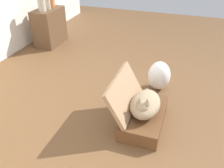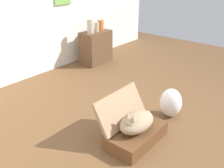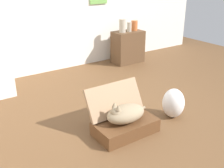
{
  "view_description": "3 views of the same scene",
  "coord_description": "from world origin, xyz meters",
  "px_view_note": "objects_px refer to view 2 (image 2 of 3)",
  "views": [
    {
      "loc": [
        -2.03,
        -0.4,
        1.6
      ],
      "look_at": [
        -0.34,
        0.18,
        0.48
      ],
      "focal_mm": 38.36,
      "sensor_mm": 36.0,
      "label": 1
    },
    {
      "loc": [
        -2.1,
        -1.34,
        1.69
      ],
      "look_at": [
        0.05,
        0.43,
        0.41
      ],
      "focal_mm": 42.09,
      "sensor_mm": 36.0,
      "label": 2
    },
    {
      "loc": [
        -1.76,
        -2.13,
        1.63
      ],
      "look_at": [
        0.04,
        0.5,
        0.31
      ],
      "focal_mm": 44.29,
      "sensor_mm": 36.0,
      "label": 3
    }
  ],
  "objects_px": {
    "plastic_bag_white": "(171,103)",
    "vase_tall": "(90,26)",
    "vase_round": "(97,27)",
    "suitcase_base": "(136,135)",
    "cat": "(136,122)",
    "vase_short": "(101,25)",
    "side_table": "(96,47)"
  },
  "relations": [
    {
      "from": "suitcase_base",
      "to": "vase_tall",
      "type": "xyz_separation_m",
      "value": [
        1.38,
        1.95,
        0.63
      ]
    },
    {
      "from": "vase_tall",
      "to": "suitcase_base",
      "type": "bearing_deg",
      "value": -125.31
    },
    {
      "from": "suitcase_base",
      "to": "vase_short",
      "type": "bearing_deg",
      "value": 49.69
    },
    {
      "from": "cat",
      "to": "side_table",
      "type": "relative_size",
      "value": 0.88
    },
    {
      "from": "vase_tall",
      "to": "vase_short",
      "type": "xyz_separation_m",
      "value": [
        0.28,
        0.01,
        -0.03
      ]
    },
    {
      "from": "vase_short",
      "to": "vase_round",
      "type": "distance_m",
      "value": 0.14
    },
    {
      "from": "suitcase_base",
      "to": "side_table",
      "type": "distance_m",
      "value": 2.49
    },
    {
      "from": "plastic_bag_white",
      "to": "vase_round",
      "type": "bearing_deg",
      "value": 66.8
    },
    {
      "from": "suitcase_base",
      "to": "plastic_bag_white",
      "type": "distance_m",
      "value": 0.69
    },
    {
      "from": "vase_round",
      "to": "suitcase_base",
      "type": "bearing_deg",
      "value": -128.24
    },
    {
      "from": "vase_tall",
      "to": "cat",
      "type": "bearing_deg",
      "value": -125.52
    },
    {
      "from": "suitcase_base",
      "to": "side_table",
      "type": "xyz_separation_m",
      "value": [
        1.52,
        1.96,
        0.22
      ]
    },
    {
      "from": "cat",
      "to": "vase_round",
      "type": "height_order",
      "value": "vase_round"
    },
    {
      "from": "plastic_bag_white",
      "to": "vase_tall",
      "type": "xyz_separation_m",
      "value": [
        0.7,
        1.97,
        0.53
      ]
    },
    {
      "from": "suitcase_base",
      "to": "plastic_bag_white",
      "type": "height_order",
      "value": "plastic_bag_white"
    },
    {
      "from": "plastic_bag_white",
      "to": "vase_tall",
      "type": "distance_m",
      "value": 2.16
    },
    {
      "from": "vase_short",
      "to": "plastic_bag_white",
      "type": "bearing_deg",
      "value": -116.26
    },
    {
      "from": "plastic_bag_white",
      "to": "vase_short",
      "type": "relative_size",
      "value": 1.95
    },
    {
      "from": "side_table",
      "to": "vase_short",
      "type": "height_order",
      "value": "vase_short"
    },
    {
      "from": "side_table",
      "to": "vase_tall",
      "type": "xyz_separation_m",
      "value": [
        -0.14,
        -0.01,
        0.41
      ]
    },
    {
      "from": "suitcase_base",
      "to": "cat",
      "type": "xyz_separation_m",
      "value": [
        -0.01,
        0.0,
        0.17
      ]
    },
    {
      "from": "side_table",
      "to": "vase_short",
      "type": "relative_size",
      "value": 3.24
    },
    {
      "from": "vase_tall",
      "to": "vase_short",
      "type": "relative_size",
      "value": 1.3
    },
    {
      "from": "vase_short",
      "to": "cat",
      "type": "bearing_deg",
      "value": -130.49
    },
    {
      "from": "suitcase_base",
      "to": "side_table",
      "type": "height_order",
      "value": "side_table"
    },
    {
      "from": "suitcase_base",
      "to": "vase_short",
      "type": "relative_size",
      "value": 3.67
    },
    {
      "from": "side_table",
      "to": "vase_tall",
      "type": "distance_m",
      "value": 0.44
    },
    {
      "from": "suitcase_base",
      "to": "vase_short",
      "type": "xyz_separation_m",
      "value": [
        1.66,
        1.96,
        0.6
      ]
    },
    {
      "from": "suitcase_base",
      "to": "plastic_bag_white",
      "type": "bearing_deg",
      "value": -2.05
    },
    {
      "from": "suitcase_base",
      "to": "vase_tall",
      "type": "relative_size",
      "value": 2.83
    },
    {
      "from": "vase_round",
      "to": "vase_short",
      "type": "bearing_deg",
      "value": 11.74
    },
    {
      "from": "vase_tall",
      "to": "vase_short",
      "type": "bearing_deg",
      "value": 2.3
    }
  ]
}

